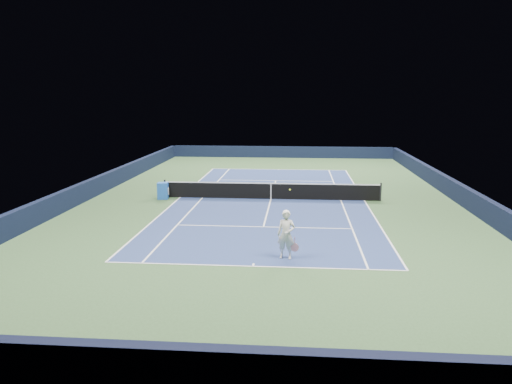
{
  "coord_description": "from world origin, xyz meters",
  "views": [
    {
      "loc": [
        1.55,
        -28.96,
        6.11
      ],
      "look_at": [
        -0.64,
        -3.0,
        1.0
      ],
      "focal_mm": 35.0,
      "sensor_mm": 36.0,
      "label": 1
    }
  ],
  "objects": [
    {
      "name": "sideline_doubles_left",
      "position": [
        -5.49,
        0.0,
        0.01
      ],
      "size": [
        0.08,
        23.77,
        0.0
      ],
      "primitive_type": "cube",
      "color": "white",
      "rests_on": "ground"
    },
    {
      "name": "sideline_singles_right",
      "position": [
        4.12,
        0.0,
        0.01
      ],
      "size": [
        0.08,
        23.77,
        0.0
      ],
      "primitive_type": "cube",
      "color": "white",
      "rests_on": "ground"
    },
    {
      "name": "service_line_far",
      "position": [
        0.0,
        6.4,
        0.01
      ],
      "size": [
        8.23,
        0.08,
        0.0
      ],
      "primitive_type": "cube",
      "color": "white",
      "rests_on": "ground"
    },
    {
      "name": "center_mark_far",
      "position": [
        0.0,
        11.73,
        0.01
      ],
      "size": [
        0.08,
        0.3,
        0.0
      ],
      "primitive_type": "cube",
      "color": "white",
      "rests_on": "ground"
    },
    {
      "name": "wall_far",
      "position": [
        0.0,
        19.82,
        0.55
      ],
      "size": [
        22.0,
        0.35,
        1.1
      ],
      "primitive_type": "cube",
      "color": "black",
      "rests_on": "ground"
    },
    {
      "name": "sideline_doubles_right",
      "position": [
        5.49,
        0.0,
        0.01
      ],
      "size": [
        0.08,
        23.77,
        0.0
      ],
      "primitive_type": "cube",
      "color": "white",
      "rests_on": "ground"
    },
    {
      "name": "baseline_near",
      "position": [
        0.0,
        -11.88,
        0.01
      ],
      "size": [
        10.97,
        0.08,
        0.0
      ],
      "primitive_type": "cube",
      "color": "white",
      "rests_on": "ground"
    },
    {
      "name": "sideline_singles_left",
      "position": [
        -4.12,
        0.0,
        0.01
      ],
      "size": [
        0.08,
        23.77,
        0.0
      ],
      "primitive_type": "cube",
      "color": "white",
      "rests_on": "ground"
    },
    {
      "name": "tennis_net",
      "position": [
        0.0,
        0.0,
        0.5
      ],
      "size": [
        12.9,
        0.1,
        1.07
      ],
      "color": "black",
      "rests_on": "ground"
    },
    {
      "name": "baseline_far",
      "position": [
        0.0,
        11.88,
        0.01
      ],
      "size": [
        10.97,
        0.08,
        0.0
      ],
      "primitive_type": "cube",
      "color": "white",
      "rests_on": "ground"
    },
    {
      "name": "tennis_player",
      "position": [
        1.17,
        -10.87,
        0.93
      ],
      "size": [
        0.86,
        1.32,
        2.49
      ],
      "color": "white",
      "rests_on": "ground"
    },
    {
      "name": "wall_right",
      "position": [
        10.82,
        0.0,
        0.55
      ],
      "size": [
        0.35,
        40.0,
        1.1
      ],
      "primitive_type": "cube",
      "color": "black",
      "rests_on": "ground"
    },
    {
      "name": "wall_left",
      "position": [
        -10.82,
        0.0,
        0.55
      ],
      "size": [
        0.35,
        40.0,
        1.1
      ],
      "primitive_type": "cube",
      "color": "black",
      "rests_on": "ground"
    },
    {
      "name": "center_service_line",
      "position": [
        0.0,
        0.0,
        0.01
      ],
      "size": [
        0.08,
        12.8,
        0.0
      ],
      "primitive_type": "cube",
      "color": "white",
      "rests_on": "ground"
    },
    {
      "name": "court_surface",
      "position": [
        0.0,
        0.0,
        0.0
      ],
      "size": [
        10.97,
        23.77,
        0.01
      ],
      "primitive_type": "cube",
      "color": "navy",
      "rests_on": "ground"
    },
    {
      "name": "center_mark_near",
      "position": [
        0.0,
        -11.73,
        0.01
      ],
      "size": [
        0.08,
        0.3,
        0.0
      ],
      "primitive_type": "cube",
      "color": "white",
      "rests_on": "ground"
    },
    {
      "name": "service_line_near",
      "position": [
        0.0,
        -6.4,
        0.01
      ],
      "size": [
        8.23,
        0.08,
        0.0
      ],
      "primitive_type": "cube",
      "color": "white",
      "rests_on": "ground"
    },
    {
      "name": "sponsor_cube",
      "position": [
        -6.4,
        -0.5,
        0.49
      ],
      "size": [
        0.66,
        0.61,
        0.98
      ],
      "color": "blue",
      "rests_on": "ground"
    },
    {
      "name": "ground",
      "position": [
        0.0,
        0.0,
        0.0
      ],
      "size": [
        40.0,
        40.0,
        0.0
      ],
      "primitive_type": "plane",
      "color": "#304E2A",
      "rests_on": "ground"
    },
    {
      "name": "wall_near",
      "position": [
        0.0,
        -19.82,
        0.55
      ],
      "size": [
        22.0,
        0.35,
        1.1
      ],
      "primitive_type": "cube",
      "color": "black",
      "rests_on": "ground"
    }
  ]
}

